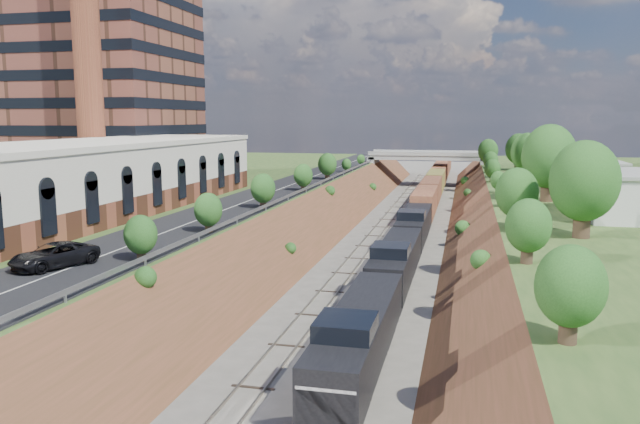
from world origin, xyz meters
TOP-DOWN VIEW (x-y plane):
  - platform_left at (-33.00, 60.00)m, footprint 44.00×180.00m
  - embankment_left at (-11.00, 60.00)m, footprint 10.00×180.00m
  - embankment_right at (11.00, 60.00)m, footprint 10.00×180.00m
  - rail_left_track at (-2.60, 60.00)m, footprint 1.58×180.00m
  - rail_right_track at (2.60, 60.00)m, footprint 1.58×180.00m
  - road at (-15.50, 60.00)m, footprint 8.00×180.00m
  - guardrail at (-11.40, 59.80)m, footprint 0.10×171.00m
  - commercial_building at (-28.00, 38.00)m, footprint 14.30×62.30m
  - smokestack at (-36.00, 56.00)m, footprint 3.20×3.20m
  - overpass at (0.00, 122.00)m, footprint 24.50×8.30m
  - white_building_near at (23.50, 52.00)m, footprint 9.00×12.00m
  - white_building_far at (23.00, 74.00)m, footprint 8.00×10.00m
  - tree_right_large at (17.00, 40.00)m, footprint 5.25×5.25m
  - tree_left_crest at (-11.80, 20.00)m, footprint 2.45×2.45m
  - freight_train at (2.60, 90.25)m, footprint 2.90×148.42m
  - suv at (-16.57, 21.71)m, footprint 4.30×5.92m

SIDE VIEW (x-z plane):
  - embankment_left at x=-11.00m, z-range -5.00..5.00m
  - embankment_right at x=11.00m, z-range -5.00..5.00m
  - rail_left_track at x=-2.60m, z-range 0.00..0.18m
  - rail_right_track at x=2.60m, z-range 0.00..0.18m
  - platform_left at x=-33.00m, z-range 0.00..5.00m
  - freight_train at x=2.60m, z-range 0.25..4.80m
  - overpass at x=0.00m, z-range 1.22..8.62m
  - road at x=-15.50m, z-range 5.00..5.10m
  - guardrail at x=-11.40m, z-range 5.20..5.90m
  - suv at x=-16.57m, z-range 5.10..6.60m
  - white_building_far at x=23.00m, z-range 5.00..8.60m
  - white_building_near at x=23.50m, z-range 5.00..9.00m
  - tree_left_crest at x=-11.80m, z-range 5.26..8.82m
  - commercial_building at x=-28.00m, z-range 5.01..12.01m
  - tree_right_large at x=17.00m, z-range 5.58..13.19m
  - smokestack at x=-36.00m, z-range 5.00..45.00m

